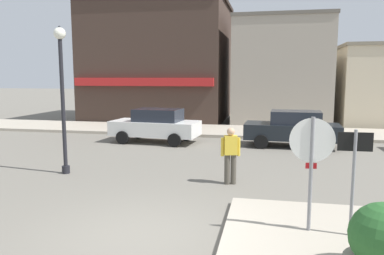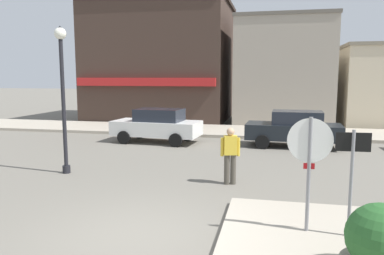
{
  "view_description": "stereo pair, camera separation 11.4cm",
  "coord_description": "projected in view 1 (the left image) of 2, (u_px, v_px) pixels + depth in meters",
  "views": [
    {
      "loc": [
        2.33,
        -6.45,
        3.02
      ],
      "look_at": [
        0.1,
        4.5,
        1.5
      ],
      "focal_mm": 35.0,
      "sensor_mm": 36.0,
      "label": 1
    },
    {
      "loc": [
        2.45,
        -6.42,
        3.02
      ],
      "look_at": [
        0.1,
        4.5,
        1.5
      ],
      "focal_mm": 35.0,
      "sensor_mm": 36.0,
      "label": 2
    }
  ],
  "objects": [
    {
      "name": "one_way_sign",
      "position": [
        354.0,
        172.0,
        6.68
      ],
      "size": [
        0.6,
        0.06,
        2.1
      ],
      "color": "gray",
      "rests_on": "ground"
    },
    {
      "name": "lamp_post",
      "position": [
        62.0,
        79.0,
        11.38
      ],
      "size": [
        0.36,
        0.36,
        4.54
      ],
      "color": "black",
      "rests_on": "ground"
    },
    {
      "name": "planter",
      "position": [
        383.0,
        247.0,
        5.43
      ],
      "size": [
        1.1,
        1.1,
        1.23
      ],
      "color": "gray",
      "rests_on": "ground"
    },
    {
      "name": "parked_car_second",
      "position": [
        293.0,
        128.0,
        16.17
      ],
      "size": [
        4.08,
        2.03,
        1.56
      ],
      "color": "black",
      "rests_on": "ground"
    },
    {
      "name": "pedestrian_crossing_near",
      "position": [
        230.0,
        154.0,
        10.5
      ],
      "size": [
        0.55,
        0.31,
        1.61
      ],
      "color": "#4C473D",
      "rests_on": "ground"
    },
    {
      "name": "parked_car_nearest",
      "position": [
        156.0,
        125.0,
        17.21
      ],
      "size": [
        4.14,
        2.15,
        1.56
      ],
      "color": "white",
      "rests_on": "ground"
    },
    {
      "name": "stop_sign",
      "position": [
        311.0,
        159.0,
        6.88
      ],
      "size": [
        0.82,
        0.07,
        2.3
      ],
      "color": "gray",
      "rests_on": "ground"
    },
    {
      "name": "building_corner_shop",
      "position": [
        160.0,
        62.0,
        26.56
      ],
      "size": [
        9.61,
        7.99,
        8.13
      ],
      "color": "#3D2D26",
      "rests_on": "ground"
    },
    {
      "name": "building_storefront_left_near",
      "position": [
        280.0,
        72.0,
        24.19
      ],
      "size": [
        5.99,
        5.93,
        6.68
      ],
      "color": "#9E9384",
      "rests_on": "ground"
    },
    {
      "name": "kerb_far",
      "position": [
        224.0,
        131.0,
        20.47
      ],
      "size": [
        80.0,
        4.0,
        0.15
      ],
      "primitive_type": "cube",
      "color": "#A89E8C",
      "rests_on": "ground"
    },
    {
      "name": "ground_plane",
      "position": [
        140.0,
        236.0,
        7.13
      ],
      "size": [
        160.0,
        160.0,
        0.0
      ],
      "primitive_type": "plane",
      "color": "#6B665B"
    }
  ]
}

